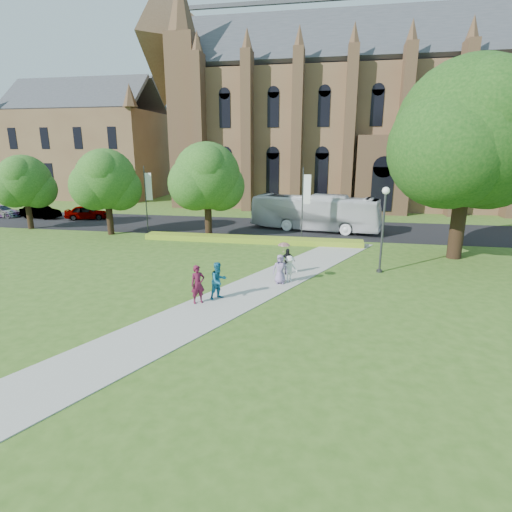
% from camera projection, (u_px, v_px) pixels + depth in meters
% --- Properties ---
extents(ground, '(160.00, 160.00, 0.00)m').
position_uv_depth(ground, '(238.00, 302.00, 19.95)').
color(ground, '#375B1B').
rests_on(ground, ground).
extents(road, '(160.00, 10.00, 0.02)m').
position_uv_depth(road, '(285.00, 228.00, 38.94)').
color(road, black).
rests_on(road, ground).
extents(footpath, '(15.58, 28.54, 0.04)m').
position_uv_depth(footpath, '(242.00, 294.00, 20.89)').
color(footpath, '#B2B2A8').
rests_on(footpath, ground).
extents(flower_hedge, '(18.00, 1.40, 0.45)m').
position_uv_depth(flower_hedge, '(251.00, 239.00, 32.78)').
color(flower_hedge, gold).
rests_on(flower_hedge, ground).
extents(cathedral, '(52.60, 18.25, 28.00)m').
position_uv_depth(cathedral, '(379.00, 106.00, 52.56)').
color(cathedral, brown).
rests_on(cathedral, ground).
extents(building_west, '(22.00, 14.00, 18.30)m').
position_uv_depth(building_west, '(90.00, 138.00, 63.56)').
color(building_west, brown).
rests_on(building_west, ground).
extents(streetlamp, '(0.44, 0.44, 5.24)m').
position_uv_depth(streetlamp, '(384.00, 220.00, 23.93)').
color(streetlamp, '#38383D').
rests_on(streetlamp, ground).
extents(large_tree, '(9.60, 9.60, 13.20)m').
position_uv_depth(large_tree, '(470.00, 134.00, 25.92)').
color(large_tree, '#332114').
rests_on(large_tree, ground).
extents(street_tree_0, '(5.20, 5.20, 7.50)m').
position_uv_depth(street_tree_0, '(106.00, 179.00, 34.68)').
color(street_tree_0, '#332114').
rests_on(street_tree_0, ground).
extents(street_tree_1, '(5.60, 5.60, 8.05)m').
position_uv_depth(street_tree_1, '(207.00, 176.00, 33.45)').
color(street_tree_1, '#332114').
rests_on(street_tree_1, ground).
extents(street_tree_2, '(4.80, 4.80, 6.95)m').
position_uv_depth(street_tree_2, '(24.00, 181.00, 37.33)').
color(street_tree_2, '#332114').
rests_on(street_tree_2, ground).
extents(banner_pole_0, '(0.70, 0.10, 6.00)m').
position_uv_depth(banner_pole_0, '(304.00, 199.00, 33.14)').
color(banner_pole_0, '#38383D').
rests_on(banner_pole_0, ground).
extents(banner_pole_1, '(0.70, 0.10, 6.00)m').
position_uv_depth(banner_pole_1, '(147.00, 196.00, 35.64)').
color(banner_pole_1, '#38383D').
rests_on(banner_pole_1, ground).
extents(tour_coach, '(12.32, 5.33, 3.34)m').
position_uv_depth(tour_coach, '(315.00, 213.00, 37.24)').
color(tour_coach, silver).
rests_on(tour_coach, road).
extents(car_0, '(4.74, 3.05, 1.50)m').
position_uv_depth(car_0, '(87.00, 212.00, 43.41)').
color(car_0, gray).
rests_on(car_0, road).
extents(car_1, '(4.59, 2.06, 1.46)m').
position_uv_depth(car_1, '(41.00, 212.00, 44.12)').
color(car_1, gray).
rests_on(car_1, road).
extents(car_2, '(4.59, 2.11, 1.30)m').
position_uv_depth(car_2, '(1.00, 211.00, 44.94)').
color(car_2, gray).
rests_on(car_2, road).
extents(pedestrian_0, '(0.83, 0.79, 1.92)m').
position_uv_depth(pedestrian_0, '(198.00, 284.00, 19.44)').
color(pedestrian_0, '#54132B').
rests_on(pedestrian_0, footpath).
extents(pedestrian_1, '(1.14, 1.17, 1.91)m').
position_uv_depth(pedestrian_1, '(218.00, 281.00, 20.00)').
color(pedestrian_1, '#1C688C').
rests_on(pedestrian_1, footpath).
extents(pedestrian_2, '(1.12, 0.88, 1.53)m').
position_uv_depth(pedestrian_2, '(289.00, 269.00, 22.64)').
color(pedestrian_2, silver).
rests_on(pedestrian_2, footpath).
extents(pedestrian_3, '(0.99, 0.59, 1.58)m').
position_uv_depth(pedestrian_3, '(287.00, 261.00, 24.12)').
color(pedestrian_3, black).
rests_on(pedestrian_3, footpath).
extents(pedestrian_4, '(0.85, 0.59, 1.66)m').
position_uv_depth(pedestrian_4, '(280.00, 269.00, 22.38)').
color(pedestrian_4, gray).
rests_on(pedestrian_4, footpath).
extents(parasol, '(0.87, 0.87, 0.59)m').
position_uv_depth(parasol, '(284.00, 249.00, 22.15)').
color(parasol, '#C2898E').
rests_on(parasol, pedestrian_4).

